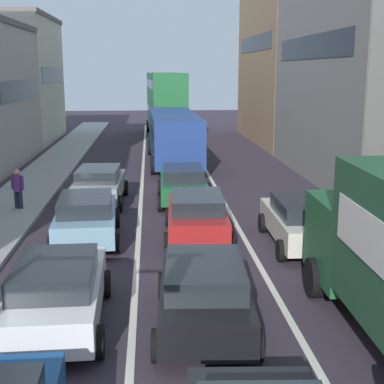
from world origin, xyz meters
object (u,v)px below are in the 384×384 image
object	(u,v)px
wagon_left_lane_second	(57,291)
hatchback_centre_lane_third	(197,215)
coupe_centre_lane_fourth	(183,183)
sedan_right_lane_behind_truck	(302,221)
pedestrian_far_sidewalk	(18,188)
sedan_left_lane_third	(86,217)
sedan_centre_lane_second	(204,292)
sedan_left_lane_fourth	(99,184)
bus_far_queue_secondary	(166,101)
bus_mid_queue_primary	(173,133)

from	to	relation	value
wagon_left_lane_second	hatchback_centre_lane_third	size ratio (longest dim) A/B	0.99
coupe_centre_lane_fourth	sedan_right_lane_behind_truck	size ratio (longest dim) A/B	1.00
pedestrian_far_sidewalk	sedan_right_lane_behind_truck	bearing A→B (deg)	85.54
hatchback_centre_lane_third	sedan_left_lane_third	xyz separation A→B (m)	(-3.49, 0.01, 0.00)
sedan_right_lane_behind_truck	pedestrian_far_sidewalk	world-z (taller)	pedestrian_far_sidewalk
pedestrian_far_sidewalk	coupe_centre_lane_fourth	bearing A→B (deg)	122.29
hatchback_centre_lane_third	sedan_right_lane_behind_truck	distance (m)	3.29
sedan_centre_lane_second	pedestrian_far_sidewalk	world-z (taller)	pedestrian_far_sidewalk
sedan_centre_lane_second	hatchback_centre_lane_third	world-z (taller)	same
sedan_left_lane_third	coupe_centre_lane_fourth	size ratio (longest dim) A/B	1.01
coupe_centre_lane_fourth	sedan_right_lane_behind_truck	bearing A→B (deg)	-150.22
sedan_left_lane_third	wagon_left_lane_second	bearing A→B (deg)	177.42
hatchback_centre_lane_third	coupe_centre_lane_fourth	xyz separation A→B (m)	(-0.16, 5.04, 0.00)
sedan_left_lane_fourth	sedan_left_lane_third	bearing A→B (deg)	-177.50
coupe_centre_lane_fourth	pedestrian_far_sidewalk	size ratio (longest dim) A/B	2.61
sedan_left_lane_third	bus_far_queue_secondary	world-z (taller)	bus_far_queue_secondary
wagon_left_lane_second	sedan_left_lane_fourth	bearing A→B (deg)	-1.07
coupe_centre_lane_fourth	sedan_right_lane_behind_truck	world-z (taller)	same
sedan_left_lane_third	coupe_centre_lane_fourth	xyz separation A→B (m)	(3.34, 5.03, 0.00)
sedan_left_lane_fourth	pedestrian_far_sidewalk	bearing A→B (deg)	113.66
wagon_left_lane_second	bus_far_queue_secondary	world-z (taller)	bus_far_queue_secondary
sedan_right_lane_behind_truck	sedan_centre_lane_second	bearing A→B (deg)	147.65
sedan_centre_lane_second	bus_mid_queue_primary	size ratio (longest dim) A/B	0.42
wagon_left_lane_second	bus_mid_queue_primary	world-z (taller)	bus_mid_queue_primary
pedestrian_far_sidewalk	wagon_left_lane_second	bearing A→B (deg)	39.49
wagon_left_lane_second	sedan_left_lane_third	world-z (taller)	same
sedan_left_lane_third	sedan_left_lane_fourth	xyz separation A→B (m)	(-0.04, 5.11, 0.00)
sedan_left_lane_fourth	bus_far_queue_secondary	world-z (taller)	bus_far_queue_secondary
sedan_left_lane_third	bus_far_queue_secondary	bearing A→B (deg)	-9.83
wagon_left_lane_second	coupe_centre_lane_fourth	bearing A→B (deg)	-18.08
coupe_centre_lane_fourth	bus_far_queue_secondary	xyz separation A→B (m)	(-0.03, 22.87, 2.03)
sedan_left_lane_fourth	hatchback_centre_lane_third	bearing A→B (deg)	-143.38
sedan_left_lane_third	bus_mid_queue_primary	world-z (taller)	bus_mid_queue_primary
bus_mid_queue_primary	sedan_left_lane_fourth	bearing A→B (deg)	158.83
hatchback_centre_lane_third	coupe_centre_lane_fourth	world-z (taller)	same
sedan_centre_lane_second	sedan_left_lane_third	bearing A→B (deg)	29.84
bus_mid_queue_primary	bus_far_queue_secondary	distance (m)	13.38
sedan_centre_lane_second	hatchback_centre_lane_third	size ratio (longest dim) A/B	1.01
wagon_left_lane_second	hatchback_centre_lane_third	bearing A→B (deg)	-31.24
sedan_right_lane_behind_truck	bus_far_queue_secondary	bearing A→B (deg)	7.60
bus_mid_queue_primary	wagon_left_lane_second	bearing A→B (deg)	169.53
hatchback_centre_lane_third	sedan_right_lane_behind_truck	world-z (taller)	same
hatchback_centre_lane_third	coupe_centre_lane_fourth	distance (m)	5.04
coupe_centre_lane_fourth	pedestrian_far_sidewalk	distance (m)	6.42
sedan_left_lane_fourth	sedan_right_lane_behind_truck	xyz separation A→B (m)	(6.68, -6.08, 0.00)
bus_far_queue_secondary	sedan_left_lane_fourth	bearing A→B (deg)	168.93
sedan_left_lane_fourth	bus_far_queue_secondary	xyz separation A→B (m)	(3.35, 22.79, 2.03)
wagon_left_lane_second	bus_far_queue_secondary	size ratio (longest dim) A/B	0.41
bus_far_queue_secondary	bus_mid_queue_primary	bearing A→B (deg)	177.52
sedan_centre_lane_second	hatchback_centre_lane_third	distance (m)	6.31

